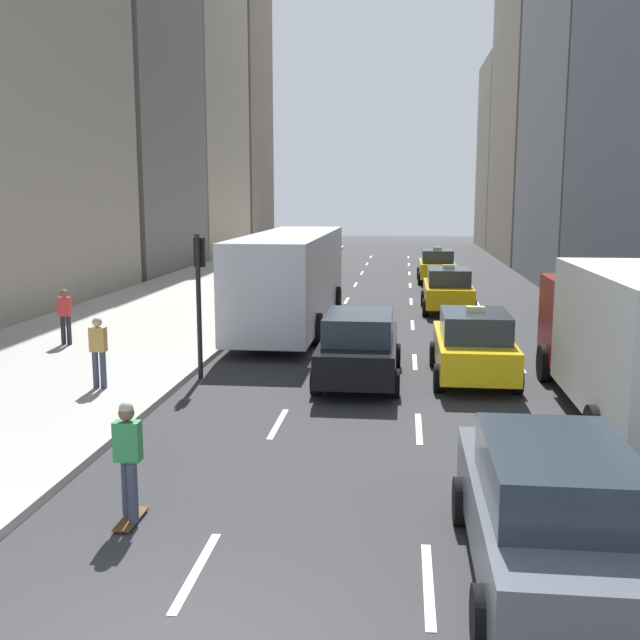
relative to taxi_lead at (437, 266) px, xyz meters
The scene contains 14 objects.
sidewalk_left 12.90m from the taxi_lead, 148.67° to the right, with size 8.00×66.00×0.15m, color #ADAAA3.
lane_markings 10.82m from the taxi_lead, 97.46° to the right, with size 5.72×56.00×0.01m.
building_row_right 14.28m from the taxi_lead, ahead, with size 6.00×68.27×29.69m.
taxi_lead is the anchor object (origin of this frame).
taxi_second 21.51m from the taxi_lead, 90.00° to the right, with size 2.02×4.40×1.87m.
taxi_third 10.32m from the taxi_lead, 90.00° to the right, with size 2.02×4.40×1.87m.
sedan_black_near 31.51m from the taxi_lead, 90.00° to the right, with size 2.02×4.73×1.76m.
sedan_silver_behind 22.20m from the taxi_lead, 97.25° to the right, with size 2.02×4.77×1.74m.
city_bus 15.53m from the taxi_lead, 111.23° to the right, with size 2.80×11.61×3.25m.
box_truck 24.89m from the taxi_lead, 83.54° to the right, with size 2.58×8.40×3.15m.
skateboarder 30.94m from the taxi_lead, 100.22° to the right, with size 0.36×0.80×1.75m.
pedestrian_mid_block 25.42m from the taxi_lead, 109.88° to the right, with size 0.36×0.22×1.65m.
pedestrian_far_walking 22.38m from the taxi_lead, 121.47° to the right, with size 0.36×0.22×1.65m.
traffic_light_pole 23.16m from the taxi_lead, 106.98° to the right, with size 0.24×0.42×3.60m.
Camera 1 is at (2.24, -6.26, 4.51)m, focal length 42.00 mm.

